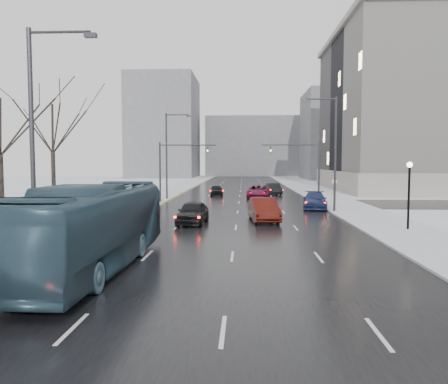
# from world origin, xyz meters

# --- Properties ---
(road) EXTENTS (16.00, 150.00, 0.04)m
(road) POSITION_xyz_m (0.00, 60.00, 0.02)
(road) COLOR black
(road) RESTS_ON ground
(cross_road) EXTENTS (130.00, 10.00, 0.04)m
(cross_road) POSITION_xyz_m (0.00, 48.00, 0.02)
(cross_road) COLOR black
(cross_road) RESTS_ON ground
(sidewalk_left) EXTENTS (5.00, 150.00, 0.16)m
(sidewalk_left) POSITION_xyz_m (-10.50, 60.00, 0.08)
(sidewalk_left) COLOR silver
(sidewalk_left) RESTS_ON ground
(sidewalk_right) EXTENTS (5.00, 150.00, 0.16)m
(sidewalk_right) POSITION_xyz_m (10.50, 60.00, 0.08)
(sidewalk_right) COLOR silver
(sidewalk_right) RESTS_ON ground
(park_strip) EXTENTS (14.00, 150.00, 0.12)m
(park_strip) POSITION_xyz_m (-20.00, 60.00, 0.06)
(park_strip) COLOR white
(park_strip) RESTS_ON ground
(tree_park_d) EXTENTS (8.75, 8.75, 12.50)m
(tree_park_d) POSITION_xyz_m (-17.80, 34.00, 0.00)
(tree_park_d) COLOR black
(tree_park_d) RESTS_ON ground
(tree_park_e) EXTENTS (9.45, 9.45, 13.50)m
(tree_park_e) POSITION_xyz_m (-18.20, 44.00, 0.00)
(tree_park_e) COLOR black
(tree_park_e) RESTS_ON ground
(iron_fence) EXTENTS (0.06, 70.00, 1.30)m
(iron_fence) POSITION_xyz_m (-13.00, 30.00, 0.91)
(iron_fence) COLOR black
(iron_fence) RESTS_ON sidewalk_left
(streetlight_r_mid) EXTENTS (2.95, 0.25, 10.00)m
(streetlight_r_mid) POSITION_xyz_m (8.17, 40.00, 5.62)
(streetlight_r_mid) COLOR #2D2D33
(streetlight_r_mid) RESTS_ON ground
(streetlight_l_near) EXTENTS (2.95, 0.25, 10.00)m
(streetlight_l_near) POSITION_xyz_m (-8.17, 20.00, 5.62)
(streetlight_l_near) COLOR #2D2D33
(streetlight_l_near) RESTS_ON ground
(streetlight_l_far) EXTENTS (2.95, 0.25, 10.00)m
(streetlight_l_far) POSITION_xyz_m (-8.17, 52.00, 5.62)
(streetlight_l_far) COLOR #2D2D33
(streetlight_l_far) RESTS_ON ground
(lamppost_r_mid) EXTENTS (0.36, 0.36, 4.28)m
(lamppost_r_mid) POSITION_xyz_m (11.00, 30.00, 2.94)
(lamppost_r_mid) COLOR black
(lamppost_r_mid) RESTS_ON sidewalk_right
(mast_signal_right) EXTENTS (6.10, 0.33, 6.50)m
(mast_signal_right) POSITION_xyz_m (7.33, 48.00, 4.11)
(mast_signal_right) COLOR #2D2D33
(mast_signal_right) RESTS_ON ground
(mast_signal_left) EXTENTS (6.10, 0.33, 6.50)m
(mast_signal_left) POSITION_xyz_m (-7.33, 48.00, 4.11)
(mast_signal_left) COLOR #2D2D33
(mast_signal_left) RESTS_ON ground
(no_uturn_sign) EXTENTS (0.60, 0.06, 2.70)m
(no_uturn_sign) POSITION_xyz_m (9.20, 44.00, 2.30)
(no_uturn_sign) COLOR #2D2D33
(no_uturn_sign) RESTS_ON sidewalk_right
(bldg_far_right) EXTENTS (24.00, 20.00, 22.00)m
(bldg_far_right) POSITION_xyz_m (28.00, 115.00, 11.00)
(bldg_far_right) COLOR slate
(bldg_far_right) RESTS_ON ground
(bldg_far_left) EXTENTS (18.00, 22.00, 28.00)m
(bldg_far_left) POSITION_xyz_m (-22.00, 125.00, 14.00)
(bldg_far_left) COLOR slate
(bldg_far_left) RESTS_ON ground
(bldg_far_center) EXTENTS (30.00, 18.00, 18.00)m
(bldg_far_center) POSITION_xyz_m (4.00, 140.00, 9.00)
(bldg_far_center) COLOR slate
(bldg_far_center) RESTS_ON ground
(bus) EXTENTS (3.16, 12.60, 3.50)m
(bus) POSITION_xyz_m (-5.65, 19.36, 1.79)
(bus) COLOR #314E60
(bus) RESTS_ON road
(sedan_center_near) EXTENTS (2.17, 4.86, 1.62)m
(sedan_center_near) POSITION_xyz_m (-3.10, 32.62, 0.85)
(sedan_center_near) COLOR black
(sedan_center_near) RESTS_ON road
(sedan_right_near) EXTENTS (2.36, 5.36, 1.71)m
(sedan_right_near) POSITION_xyz_m (2.01, 34.13, 0.90)
(sedan_right_near) COLOR #4B120C
(sedan_right_near) RESTS_ON road
(sedan_right_cross) EXTENTS (3.10, 5.86, 1.57)m
(sedan_right_cross) POSITION_xyz_m (2.30, 54.85, 0.83)
(sedan_right_cross) COLOR maroon
(sedan_right_cross) RESTS_ON road
(sedan_right_far) EXTENTS (2.86, 5.54, 1.54)m
(sedan_right_far) POSITION_xyz_m (7.20, 43.05, 0.81)
(sedan_right_far) COLOR navy
(sedan_right_far) RESTS_ON road
(sedan_center_far) EXTENTS (1.93, 4.15, 1.38)m
(sedan_center_far) POSITION_xyz_m (-3.04, 58.51, 0.73)
(sedan_center_far) COLOR black
(sedan_center_far) RESTS_ON road
(sedan_right_distant) EXTENTS (2.17, 4.72, 1.50)m
(sedan_right_distant) POSITION_xyz_m (4.50, 60.51, 0.79)
(sedan_right_distant) COLOR black
(sedan_right_distant) RESTS_ON road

